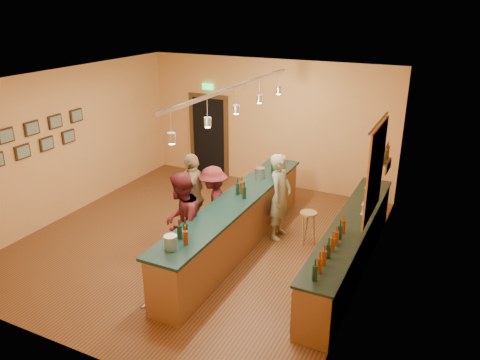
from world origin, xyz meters
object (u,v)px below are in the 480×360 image
at_px(tasting_bar, 236,220).
at_px(bartender, 280,197).
at_px(customer_a, 182,222).
at_px(customer_b, 193,197).
at_px(customer_c, 214,205).
at_px(back_counter, 350,246).
at_px(bar_stool, 308,219).

bearing_deg(tasting_bar, bartender, 56.51).
bearing_deg(tasting_bar, customer_a, -118.02).
xyz_separation_m(customer_b, customer_c, (0.43, 0.05, -0.11)).
distance_m(back_counter, bar_stool, 1.16).
height_order(bartender, customer_c, bartender).
xyz_separation_m(back_counter, customer_a, (-2.68, -1.21, 0.42)).
distance_m(customer_a, bar_stool, 2.54).
height_order(tasting_bar, customer_b, customer_b).
distance_m(tasting_bar, customer_c, 0.58).
relative_size(bartender, customer_a, 0.97).
bearing_deg(customer_b, tasting_bar, 72.67).
xyz_separation_m(tasting_bar, customer_a, (-0.55, -1.03, 0.30)).
bearing_deg(bar_stool, tasting_bar, -145.05).
height_order(customer_c, bar_stool, customer_c).
distance_m(customer_b, bar_stool, 2.30).
bearing_deg(customer_b, customer_a, 7.49).
relative_size(customer_a, bar_stool, 2.70).
relative_size(customer_b, bar_stool, 2.65).
height_order(back_counter, customer_a, customer_a).
bearing_deg(customer_b, bartender, 102.95).
bearing_deg(bar_stool, customer_a, -132.87).
relative_size(back_counter, bar_stool, 6.76).
relative_size(customer_a, customer_b, 1.02).
height_order(bartender, bar_stool, bartender).
height_order(customer_b, bar_stool, customer_b).
bearing_deg(bartender, tasting_bar, 147.08).
height_order(tasting_bar, bartender, bartender).
bearing_deg(bar_stool, back_counter, -33.06).
height_order(back_counter, tasting_bar, tasting_bar).
distance_m(back_counter, customer_c, 2.70).
bearing_deg(customer_c, customer_a, -23.55).
xyz_separation_m(bartender, customer_b, (-1.53, -0.78, 0.01)).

